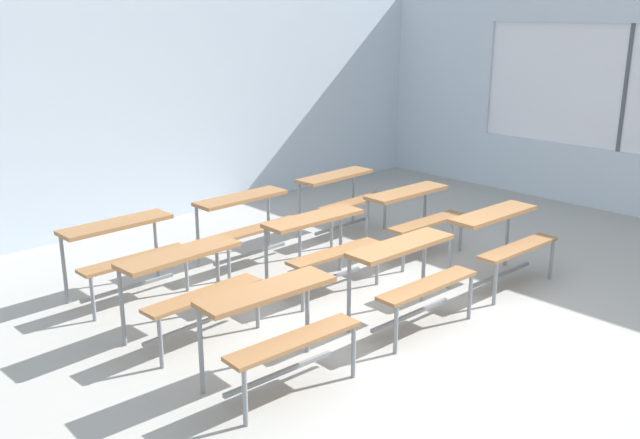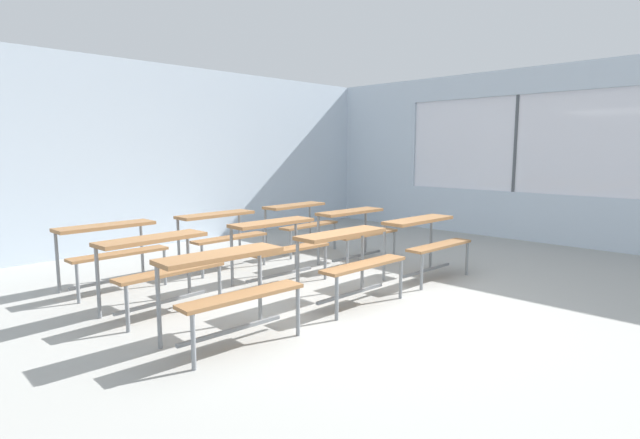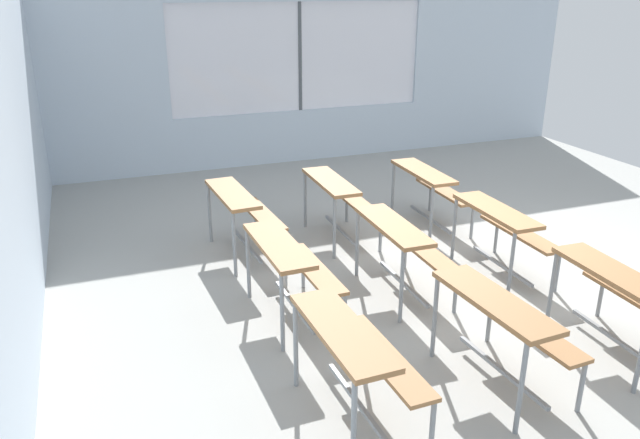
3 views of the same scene
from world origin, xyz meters
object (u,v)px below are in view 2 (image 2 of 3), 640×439
object	(u,v)px
desk_bench_r1c1	(278,237)
desk_bench_r2c2	(300,216)
desk_bench_r0c2	(426,233)
desk_bench_r1c2	(356,223)
desk_bench_r0c1	(349,250)
desk_bench_r2c0	(110,241)
desk_bench_r1c0	(159,256)
desk_bench_r2c1	(221,227)
desk_bench_r0c0	(228,276)

from	to	relation	value
desk_bench_r1c1	desk_bench_r2c2	world-z (taller)	same
desk_bench_r0c2	desk_bench_r1c2	xyz separation A→B (m)	(0.04, 1.17, 0.00)
desk_bench_r0c1	desk_bench_r2c0	distance (m)	2.76
desk_bench_r0c2	desk_bench_r1c0	bearing A→B (deg)	160.69
desk_bench_r2c1	desk_bench_r0c2	bearing A→B (deg)	-57.71
desk_bench_r1c0	desk_bench_r1c1	xyz separation A→B (m)	(1.55, 0.00, 0.00)
desk_bench_r0c1	desk_bench_r2c1	size ratio (longest dim) A/B	1.00
desk_bench_r0c0	desk_bench_r2c2	distance (m)	3.77
desk_bench_r0c1	desk_bench_r2c2	world-z (taller)	same
desk_bench_r0c1	desk_bench_r2c1	xyz separation A→B (m)	(-0.05, 2.27, 0.00)
desk_bench_r1c0	desk_bench_r2c0	bearing A→B (deg)	86.37
desk_bench_r1c0	desk_bench_r0c0	bearing A→B (deg)	-91.54
desk_bench_r2c0	desk_bench_r0c2	bearing A→B (deg)	-38.97
desk_bench_r0c1	desk_bench_r2c1	distance (m)	2.27
desk_bench_r1c1	desk_bench_r2c1	bearing A→B (deg)	94.09
desk_bench_r1c1	desk_bench_r2c1	size ratio (longest dim) A/B	1.00
desk_bench_r1c2	desk_bench_r2c0	xyz separation A→B (m)	(-3.01, 1.13, 0.00)
desk_bench_r2c0	desk_bench_r2c2	xyz separation A→B (m)	(2.99, 0.01, 0.00)
desk_bench_r0c2	desk_bench_r1c0	size ratio (longest dim) A/B	0.99
desk_bench_r1c2	desk_bench_r0c2	bearing A→B (deg)	-90.55
desk_bench_r0c1	desk_bench_r1c2	bearing A→B (deg)	39.49
desk_bench_r1c1	desk_bench_r0c0	bearing A→B (deg)	-141.68
desk_bench_r0c2	desk_bench_r1c2	size ratio (longest dim) A/B	1.00
desk_bench_r0c0	desk_bench_r1c2	bearing A→B (deg)	23.79
desk_bench_r0c0	desk_bench_r1c1	distance (m)	1.90
desk_bench_r0c0	desk_bench_r1c0	size ratio (longest dim) A/B	1.00
desk_bench_r2c0	desk_bench_r0c0	bearing A→B (deg)	-90.89
desk_bench_r1c1	desk_bench_r1c2	bearing A→B (deg)	2.70
desk_bench_r0c2	desk_bench_r0c1	bearing A→B (deg)	-178.53
desk_bench_r1c2	desk_bench_r0c0	bearing A→B (deg)	-157.35
desk_bench_r1c0	desk_bench_r1c2	xyz separation A→B (m)	(3.02, 0.04, 0.00)
desk_bench_r0c0	desk_bench_r2c1	bearing A→B (deg)	59.51
desk_bench_r0c2	desk_bench_r2c0	distance (m)	3.76
desk_bench_r1c0	desk_bench_r2c0	xyz separation A→B (m)	(0.01, 1.17, 0.00)
desk_bench_r0c2	desk_bench_r2c1	size ratio (longest dim) A/B	1.01
desk_bench_r0c0	desk_bench_r0c2	size ratio (longest dim) A/B	1.01
desk_bench_r2c1	desk_bench_r1c0	bearing A→B (deg)	-143.81
desk_bench_r1c0	desk_bench_r2c1	bearing A→B (deg)	34.25
desk_bench_r0c2	desk_bench_r2c2	distance (m)	2.32
desk_bench_r0c1	desk_bench_r1c2	size ratio (longest dim) A/B	1.00
desk_bench_r0c1	desk_bench_r1c0	distance (m)	1.92
desk_bench_r1c0	desk_bench_r2c0	distance (m)	1.17
desk_bench_r0c1	desk_bench_r2c0	world-z (taller)	same
desk_bench_r0c2	desk_bench_r1c2	world-z (taller)	same
desk_bench_r0c0	desk_bench_r2c1	size ratio (longest dim) A/B	1.01
desk_bench_r0c2	desk_bench_r2c1	distance (m)	2.72
desk_bench_r1c0	desk_bench_r2c1	world-z (taller)	same
desk_bench_r0c1	desk_bench_r2c1	bearing A→B (deg)	92.32
desk_bench_r0c1	desk_bench_r0c2	bearing A→B (deg)	1.01
desk_bench_r0c1	desk_bench_r1c2	world-z (taller)	same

